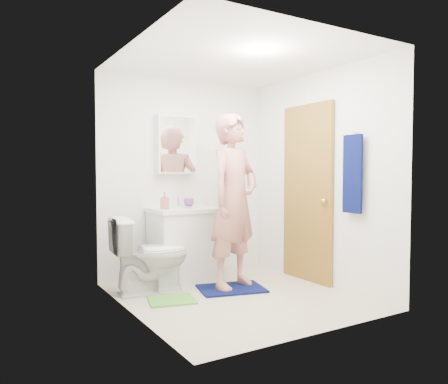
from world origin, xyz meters
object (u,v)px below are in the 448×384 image
Objects in this scene: soap_dispenser at (165,201)px; toothbrush_cup at (189,202)px; man at (234,201)px; vanity_cabinet at (185,246)px; medicine_cabinet at (176,145)px; towel at (353,174)px; toilet at (150,254)px.

toothbrush_cup is (0.40, 0.18, -0.05)m from soap_dispenser.
toothbrush_cup is 0.79m from man.
vanity_cabinet is 1.22m from medicine_cabinet.
soap_dispenser reaches higher than vanity_cabinet.
vanity_cabinet is 1.00× the size of towel.
toilet is 0.67m from soap_dispenser.
medicine_cabinet is at bearing 45.36° from soap_dispenser.
toothbrush_cup reaches higher than toilet.
man is at bearing 136.57° from towel.
man is at bearing -77.98° from toothbrush_cup.
soap_dispenser reaches higher than toothbrush_cup.
man is at bearing -46.42° from soap_dispenser.
vanity_cabinet is at bearing -132.94° from toothbrush_cup.
man reaches higher than soap_dispenser.
toothbrush_cup reaches higher than vanity_cabinet.
soap_dispenser is (0.28, 0.27, 0.54)m from toilet.
man reaches higher than towel.
towel reaches higher than toilet.
vanity_cabinet is 0.43× the size of man.
toilet reaches higher than vanity_cabinet.
medicine_cabinet is (0.00, 0.22, 1.20)m from vanity_cabinet.
towel is 6.40× the size of toothbrush_cup.
towel reaches higher than vanity_cabinet.
medicine_cabinet is 1.11m from man.
toilet is at bearing -149.91° from vanity_cabinet.
towel is at bearing -56.80° from toothbrush_cup.
soap_dispenser is at bearing -155.18° from toothbrush_cup.
toothbrush_cup is at bearing 47.06° from vanity_cabinet.
toothbrush_cup is (0.12, -0.09, -0.70)m from medicine_cabinet.
man is at bearing -71.67° from medicine_cabinet.
medicine_cabinet is 0.87× the size of towel.
toothbrush_cup is at bearing -37.45° from medicine_cabinet.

